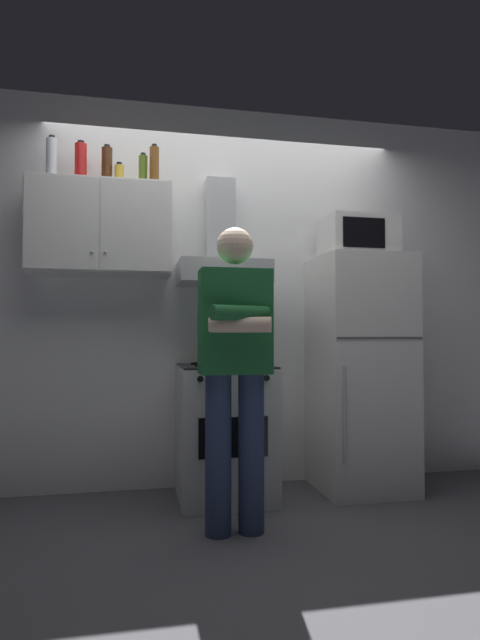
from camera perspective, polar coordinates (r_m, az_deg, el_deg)
ground_plane at (r=3.30m, az=0.00°, el=-20.40°), size 7.00×7.00×0.00m
back_wall_tiled at (r=3.73m, az=-1.86°, el=2.79°), size 4.80×0.10×2.70m
upper_cabinet at (r=3.51m, az=-15.20°, el=9.73°), size 0.90×0.37×0.60m
stove_oven at (r=3.42m, az=-1.70°, el=-12.24°), size 0.60×0.62×0.87m
range_hood at (r=3.53m, az=-2.04°, el=7.10°), size 0.60×0.44×0.75m
refrigerator at (r=3.66m, az=13.21°, el=-5.71°), size 0.60×0.62×1.60m
microwave at (r=3.73m, az=12.98°, el=8.88°), size 0.48×0.37×0.28m
person_standing at (r=2.76m, az=-0.55°, el=-4.94°), size 0.38×0.33×1.64m
bottle_spice_jar at (r=3.60m, az=-13.28°, el=15.46°), size 0.06×0.06×0.15m
bottle_soda_red at (r=3.66m, az=-17.28°, el=16.29°), size 0.08×0.08×0.28m
bottle_vodka_clear at (r=3.65m, az=-20.21°, el=16.45°), size 0.07×0.07×0.29m
bottle_olive_oil at (r=3.62m, az=-10.73°, el=15.99°), size 0.06×0.06×0.22m
bottle_beer_brown at (r=3.59m, az=-9.51°, el=16.55°), size 0.06×0.06×0.27m
bottle_rum_dark at (r=3.63m, az=-14.57°, el=16.26°), size 0.07×0.07×0.26m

